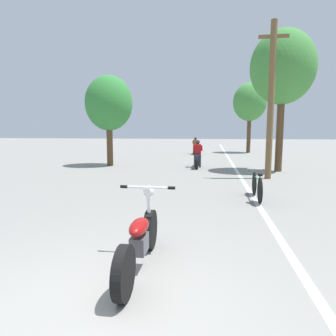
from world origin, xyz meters
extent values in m
plane|color=gray|center=(0.00, 0.00, 0.00)|extent=(120.00, 120.00, 0.00)
cube|color=white|center=(2.42, 13.11, 0.00)|extent=(0.14, 48.00, 0.01)
cylinder|color=brown|center=(3.44, 9.36, 2.98)|extent=(0.24, 0.24, 5.96)
cube|color=brown|center=(3.44, 9.36, 5.36)|extent=(1.10, 0.10, 0.12)
cylinder|color=#513A23|center=(4.30, 11.60, 1.89)|extent=(0.32, 0.32, 3.77)
ellipsoid|color=#42893D|center=(4.30, 11.60, 4.67)|extent=(2.85, 2.57, 3.28)
cylinder|color=#513A23|center=(4.33, 23.00, 1.66)|extent=(0.32, 0.32, 3.32)
ellipsoid|color=#42893D|center=(4.33, 23.00, 4.18)|extent=(2.71, 2.44, 3.12)
cylinder|color=#513A23|center=(-4.14, 12.67, 1.25)|extent=(0.32, 0.32, 2.51)
ellipsoid|color=#337F38|center=(-4.14, 12.67, 3.30)|extent=(2.49, 2.24, 2.86)
cylinder|color=black|center=(0.24, 1.86, 0.32)|extent=(0.12, 0.64, 0.64)
cylinder|color=black|center=(0.24, 0.37, 0.32)|extent=(0.12, 0.64, 0.64)
ellipsoid|color=maroon|center=(0.24, 1.11, 0.61)|extent=(0.24, 0.61, 0.19)
cube|color=#4C4C51|center=(0.24, 1.11, 0.37)|extent=(0.20, 0.36, 0.24)
cylinder|color=silver|center=(0.24, 1.77, 0.68)|extent=(0.06, 0.23, 0.74)
cylinder|color=silver|center=(0.24, 1.68, 1.04)|extent=(0.74, 0.04, 0.04)
cylinder|color=black|center=(-0.13, 1.68, 1.04)|extent=(0.11, 0.05, 0.05)
cylinder|color=black|center=(0.61, 1.68, 1.04)|extent=(0.11, 0.05, 0.05)
sphere|color=silver|center=(0.24, 1.77, 0.96)|extent=(0.18, 0.18, 0.18)
cylinder|color=black|center=(0.54, 13.31, 0.34)|extent=(0.12, 0.67, 0.67)
cylinder|color=black|center=(0.54, 11.80, 0.34)|extent=(0.12, 0.67, 0.67)
cube|color=navy|center=(0.54, 12.56, 0.52)|extent=(0.20, 0.97, 0.28)
cylinder|color=silver|center=(0.54, 13.21, 1.02)|extent=(0.50, 0.03, 0.03)
cylinder|color=#38383D|center=(0.41, 12.51, 0.33)|extent=(0.11, 0.11, 0.66)
cylinder|color=#38383D|center=(0.67, 12.51, 0.33)|extent=(0.11, 0.11, 0.66)
cube|color=red|center=(0.54, 12.54, 0.92)|extent=(0.34, 0.27, 0.56)
cylinder|color=red|center=(0.34, 12.70, 0.98)|extent=(0.08, 0.44, 0.34)
cylinder|color=red|center=(0.74, 12.70, 0.98)|extent=(0.08, 0.44, 0.34)
sphere|color=#2D333D|center=(0.54, 12.58, 1.30)|extent=(0.22, 0.22, 0.22)
cylinder|color=black|center=(0.01, 21.69, 0.31)|extent=(0.12, 0.62, 0.62)
cylinder|color=black|center=(0.01, 20.19, 0.31)|extent=(0.12, 0.62, 0.62)
cube|color=black|center=(0.01, 20.94, 0.49)|extent=(0.20, 0.96, 0.28)
cylinder|color=silver|center=(0.01, 21.59, 0.97)|extent=(0.50, 0.03, 0.03)
cylinder|color=#38383D|center=(-0.12, 20.89, 0.32)|extent=(0.11, 0.11, 0.63)
cylinder|color=#38383D|center=(0.14, 20.89, 0.32)|extent=(0.11, 0.11, 0.63)
cube|color=brown|center=(0.01, 20.92, 0.87)|extent=(0.34, 0.27, 0.51)
cylinder|color=brown|center=(-0.19, 21.08, 0.92)|extent=(0.08, 0.40, 0.32)
cylinder|color=brown|center=(0.21, 21.08, 0.92)|extent=(0.08, 0.40, 0.32)
sphere|color=black|center=(0.01, 20.96, 1.22)|extent=(0.20, 0.20, 0.20)
cylinder|color=black|center=(2.48, 6.20, 0.34)|extent=(0.04, 0.68, 0.68)
cylinder|color=black|center=(2.48, 5.17, 0.34)|extent=(0.04, 0.68, 0.68)
cylinder|color=#2D8C38|center=(2.48, 5.68, 0.58)|extent=(0.04, 0.83, 0.04)
cylinder|color=#2D8C38|center=(2.48, 5.25, 0.55)|extent=(0.03, 0.03, 0.41)
cube|color=black|center=(2.48, 5.25, 0.75)|extent=(0.10, 0.20, 0.05)
cylinder|color=#2D8C38|center=(2.48, 6.15, 0.56)|extent=(0.03, 0.03, 0.44)
cylinder|color=silver|center=(2.48, 6.15, 0.78)|extent=(0.44, 0.03, 0.03)
camera|label=1|loc=(1.18, -2.71, 1.91)|focal=32.00mm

